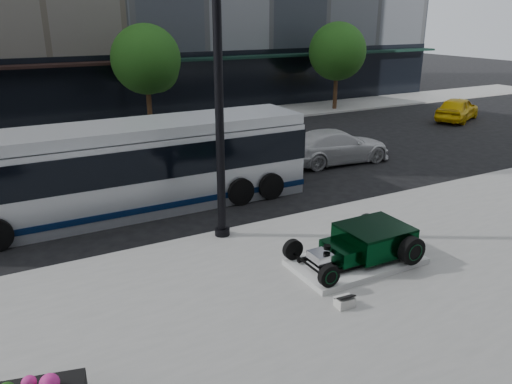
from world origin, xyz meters
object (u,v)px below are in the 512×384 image
yellow_taxi (457,109)px  lamppost (219,110)px  hot_rod (367,241)px  white_sedan (336,146)px  transit_bus (130,167)px

yellow_taxi → lamppost: bearing=89.0°
yellow_taxi → hot_rod: bearing=100.0°
hot_rod → lamppost: size_ratio=0.40×
lamppost → white_sedan: size_ratio=1.58×
hot_rod → yellow_taxi: (17.47, 12.20, 0.03)m
white_sedan → yellow_taxi: (12.27, 3.93, -0.00)m
lamppost → white_sedan: bearing=32.4°
hot_rod → lamppost: (-2.62, 3.30, 3.10)m
transit_bus → lamppost: bearing=-65.0°
hot_rod → white_sedan: size_ratio=0.64×
transit_bus → white_sedan: 9.61m
white_sedan → yellow_taxi: size_ratio=1.18×
transit_bus → hot_rod: bearing=-58.0°
white_sedan → hot_rod: bearing=151.8°
hot_rod → white_sedan: 9.76m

